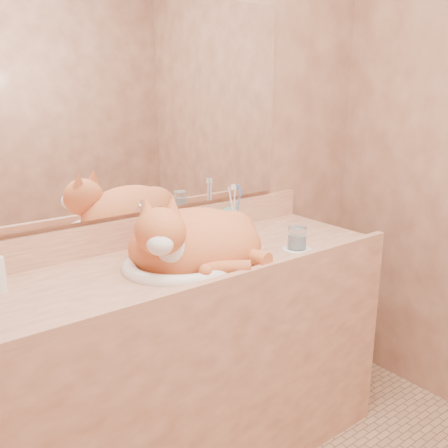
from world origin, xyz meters
TOP-DOWN VIEW (x-y plane):
  - wall_back at (0.00, 1.00)m, footprint 2.40×0.02m
  - vanity_counter at (0.00, 0.72)m, footprint 1.60×0.55m
  - mirror at (0.00, 0.99)m, footprint 1.30×0.02m
  - sink_basin at (0.01, 0.70)m, footprint 0.54×0.47m
  - faucet at (0.01, 0.90)m, footprint 0.06×0.12m
  - cat at (0.02, 0.70)m, footprint 0.61×0.57m
  - soap_dispenser at (0.11, 0.81)m, footprint 0.11×0.12m
  - toothbrush_cup at (0.36, 0.88)m, footprint 0.13×0.13m
  - toothbrushes at (0.36, 0.88)m, footprint 0.04×0.04m
  - saucer at (0.41, 0.57)m, footprint 0.11×0.11m
  - water_glass at (0.41, 0.57)m, footprint 0.07×0.07m

SIDE VIEW (x-z plane):
  - vanity_counter at x=0.00m, z-range 0.00..0.85m
  - saucer at x=0.41m, z-range 0.85..0.86m
  - toothbrush_cup at x=0.36m, z-range 0.85..0.94m
  - water_glass at x=0.41m, z-range 0.86..0.94m
  - sink_basin at x=0.01m, z-range 0.85..1.00m
  - faucet at x=0.01m, z-range 0.85..1.01m
  - cat at x=0.02m, z-range 0.80..1.07m
  - soap_dispenser at x=0.11m, z-range 0.85..1.05m
  - toothbrushes at x=0.36m, z-range 0.87..1.09m
  - wall_back at x=0.00m, z-range 0.00..2.50m
  - mirror at x=0.00m, z-range 0.99..1.79m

